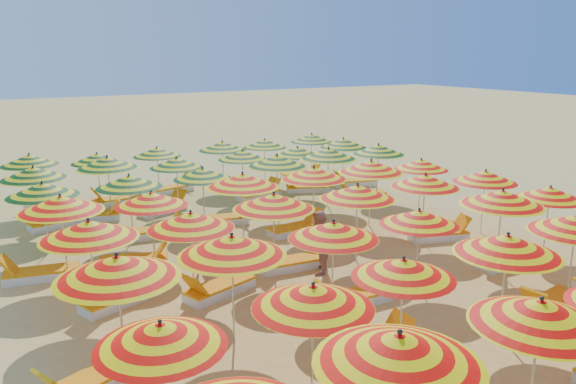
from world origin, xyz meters
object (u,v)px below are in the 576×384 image
at_px(umbrella_38, 176,163).
at_px(umbrella_31, 129,181).
at_px(umbrella_8, 403,268).
at_px(lounger_21, 361,195).
at_px(umbrella_13, 232,246).
at_px(lounger_9, 92,382).
at_px(umbrella_30, 42,190).
at_px(lounger_10, 352,298).
at_px(lounger_16, 40,273).
at_px(lounger_20, 223,219).
at_px(lounger_11, 507,260).
at_px(lounger_14, 290,263).
at_px(lounger_31, 302,174).
at_px(umbrella_43, 97,158).
at_px(umbrella_19, 191,221).
at_px(umbrella_36, 33,173).
at_px(umbrella_28, 371,167).
at_px(umbrella_42, 29,160).
at_px(umbrella_18, 89,230).
at_px(umbrella_25, 151,199).
at_px(lounger_30, 173,188).
at_px(umbrella_1, 399,349).
at_px(lounger_6, 369,350).
at_px(lounger_18, 296,228).
at_px(lounger_25, 260,194).
at_px(umbrella_16, 502,198).
at_px(umbrella_35, 378,150).
at_px(umbrella_14, 333,230).
at_px(umbrella_33, 277,161).
at_px(umbrella_7, 313,297).
at_px(lounger_12, 118,298).
at_px(umbrella_34, 328,154).
at_px(umbrella_23, 485,177).
at_px(lounger_7, 550,304).
at_px(umbrella_45, 222,146).
at_px(umbrella_15, 419,217).
at_px(lounger_23, 95,215).
at_px(umbrella_17, 550,193).
at_px(umbrella_20, 274,201).
at_px(lounger_26, 307,188).
at_px(umbrella_6, 161,335).
at_px(umbrella_21, 357,192).
at_px(lounger_27, 354,182).
at_px(lounger_29, 117,200).
at_px(umbrella_26, 243,180).
at_px(umbrella_27, 314,173).
at_px(lounger_19, 154,232).
at_px(umbrella_29, 421,164).
at_px(lounger_15, 440,234).
at_px(umbrella_22, 425,181).

bearing_deg(umbrella_38, umbrella_31, -134.09).
distance_m(umbrella_8, lounger_21, 11.27).
distance_m(umbrella_13, lounger_9, 3.22).
distance_m(umbrella_30, lounger_10, 8.71).
distance_m(lounger_16, lounger_20, 5.94).
relative_size(lounger_11, lounger_14, 0.99).
bearing_deg(lounger_31, umbrella_43, -168.62).
relative_size(umbrella_19, umbrella_36, 0.90).
bearing_deg(umbrella_28, lounger_31, 75.41).
bearing_deg(umbrella_42, umbrella_18, -89.29).
bearing_deg(umbrella_25, lounger_30, 67.40).
height_order(umbrella_1, lounger_30, umbrella_1).
bearing_deg(lounger_6, lounger_18, 70.96).
bearing_deg(lounger_25, lounger_30, 122.18).
bearing_deg(umbrella_16, umbrella_35, 74.11).
xyz_separation_m(umbrella_14, lounger_6, (-0.55, -1.94, -1.61)).
bearing_deg(umbrella_36, umbrella_16, -44.44).
relative_size(umbrella_33, lounger_21, 1.35).
bearing_deg(umbrella_19, umbrella_13, -91.11).
xyz_separation_m(umbrella_7, lounger_25, (5.10, 11.53, -1.60)).
bearing_deg(lounger_12, umbrella_34, -171.73).
relative_size(umbrella_23, lounger_7, 1.26).
height_order(umbrella_45, lounger_18, umbrella_45).
xyz_separation_m(umbrella_1, lounger_7, (6.18, 2.14, -1.77)).
height_order(umbrella_15, lounger_23, umbrella_15).
relative_size(umbrella_17, umbrella_20, 0.76).
relative_size(umbrella_30, lounger_26, 1.27).
bearing_deg(umbrella_16, umbrella_6, -167.59).
xyz_separation_m(umbrella_15, lounger_10, (-1.90, -0.08, -1.52)).
xyz_separation_m(umbrella_21, lounger_27, (5.02, 6.78, -1.68)).
xyz_separation_m(umbrella_14, umbrella_19, (-2.30, 2.09, 0.01)).
xyz_separation_m(umbrella_17, umbrella_18, (-11.32, 2.40, 0.17)).
xyz_separation_m(umbrella_23, umbrella_45, (-4.44, 9.08, -0.00)).
relative_size(lounger_12, lounger_26, 1.00).
relative_size(umbrella_1, lounger_29, 1.45).
xyz_separation_m(umbrella_23, umbrella_26, (-6.71, 2.60, 0.15)).
relative_size(umbrella_19, umbrella_27, 0.87).
bearing_deg(umbrella_27, lounger_20, 133.58).
bearing_deg(umbrella_42, lounger_16, -95.74).
distance_m(umbrella_45, lounger_11, 11.77).
xyz_separation_m(umbrella_7, umbrella_42, (-2.39, 13.84, 0.04)).
bearing_deg(umbrella_31, umbrella_27, -22.58).
xyz_separation_m(lounger_19, lounger_31, (8.02, 4.64, 0.00)).
distance_m(umbrella_15, lounger_27, 10.22).
xyz_separation_m(umbrella_29, lounger_15, (-1.43, -2.42, -1.52)).
xyz_separation_m(umbrella_36, lounger_10, (5.14, -8.99, -1.66)).
bearing_deg(umbrella_22, umbrella_20, 179.66).
distance_m(umbrella_42, lounger_6, 13.97).
bearing_deg(umbrella_34, umbrella_28, -94.57).
xyz_separation_m(umbrella_13, umbrella_34, (6.95, 7.04, -0.01)).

